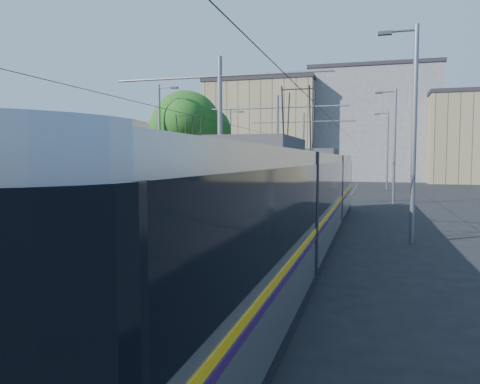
% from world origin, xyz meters
% --- Properties ---
extents(ground, '(160.00, 160.00, 0.00)m').
position_xyz_m(ground, '(0.00, 0.00, 0.00)').
color(ground, black).
rests_on(ground, ground).
extents(platform, '(4.00, 50.00, 0.30)m').
position_xyz_m(platform, '(0.00, 17.00, 0.15)').
color(platform, gray).
rests_on(platform, ground).
extents(tactile_strip_left, '(0.70, 50.00, 0.01)m').
position_xyz_m(tactile_strip_left, '(-1.45, 17.00, 0.30)').
color(tactile_strip_left, gray).
rests_on(tactile_strip_left, platform).
extents(tactile_strip_right, '(0.70, 50.00, 0.01)m').
position_xyz_m(tactile_strip_right, '(1.45, 17.00, 0.30)').
color(tactile_strip_right, gray).
rests_on(tactile_strip_right, platform).
extents(rails, '(8.71, 70.00, 0.03)m').
position_xyz_m(rails, '(0.00, 17.00, 0.02)').
color(rails, gray).
rests_on(rails, ground).
extents(tram_left, '(2.43, 30.68, 5.50)m').
position_xyz_m(tram_left, '(-3.60, 13.56, 1.71)').
color(tram_left, black).
rests_on(tram_left, ground).
extents(tram_right, '(2.43, 29.38, 5.50)m').
position_xyz_m(tram_right, '(3.60, 5.64, 1.86)').
color(tram_right, black).
rests_on(tram_right, ground).
extents(catenary, '(9.20, 70.00, 7.00)m').
position_xyz_m(catenary, '(0.00, 14.15, 4.52)').
color(catenary, slate).
rests_on(catenary, platform).
extents(street_lamps, '(15.18, 38.22, 8.00)m').
position_xyz_m(street_lamps, '(-0.00, 21.00, 4.18)').
color(street_lamps, slate).
rests_on(street_lamps, ground).
extents(shelter, '(0.73, 1.04, 2.12)m').
position_xyz_m(shelter, '(0.41, 14.71, 1.41)').
color(shelter, black).
rests_on(shelter, platform).
extents(tree, '(5.48, 5.06, 7.95)m').
position_xyz_m(tree, '(-6.38, 20.88, 5.38)').
color(tree, '#382314').
rests_on(tree, ground).
extents(building_left, '(16.32, 12.24, 14.81)m').
position_xyz_m(building_left, '(-10.00, 60.00, 7.42)').
color(building_left, gray).
rests_on(building_left, ground).
extents(building_centre, '(18.36, 14.28, 16.49)m').
position_xyz_m(building_centre, '(6.00, 64.00, 8.26)').
color(building_centre, gray).
rests_on(building_centre, ground).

